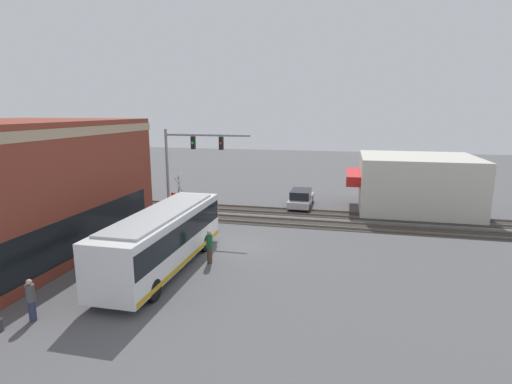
# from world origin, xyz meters

# --- Properties ---
(ground_plane) EXTENTS (120.00, 120.00, 0.00)m
(ground_plane) POSITION_xyz_m (0.00, 0.00, 0.00)
(ground_plane) COLOR #565659
(brick_building) EXTENTS (15.40, 10.80, 7.63)m
(brick_building) POSITION_xyz_m (-3.80, 12.86, 3.82)
(brick_building) COLOR brown
(brick_building) RESTS_ON ground
(shop_building) EXTENTS (8.05, 10.25, 4.51)m
(shop_building) POSITION_xyz_m (12.45, -11.97, 2.26)
(shop_building) COLOR beige
(shop_building) RESTS_ON ground
(city_bus) EXTENTS (10.45, 2.59, 3.15)m
(city_bus) POSITION_xyz_m (-4.20, 2.80, 1.73)
(city_bus) COLOR white
(city_bus) RESTS_ON ground
(traffic_signal_gantry) EXTENTS (0.42, 6.34, 6.89)m
(traffic_signal_gantry) POSITION_xyz_m (4.25, 4.75, 4.94)
(traffic_signal_gantry) COLOR gray
(traffic_signal_gantry) RESTS_ON ground
(crossing_signal) EXTENTS (1.41, 1.18, 3.81)m
(crossing_signal) POSITION_xyz_m (3.61, 5.30, 2.30)
(crossing_signal) COLOR gray
(crossing_signal) RESTS_ON ground
(rail_track_near) EXTENTS (2.60, 60.00, 0.15)m
(rail_track_near) POSITION_xyz_m (6.00, 0.00, 0.03)
(rail_track_near) COLOR #332D28
(rail_track_near) RESTS_ON ground
(rail_track_far) EXTENTS (2.60, 60.00, 0.15)m
(rail_track_far) POSITION_xyz_m (9.20, 0.00, 0.03)
(rail_track_far) COLOR #332D28
(rail_track_far) RESTS_ON ground
(parked_car_silver) EXTENTS (4.87, 1.82, 1.49)m
(parked_car_silver) POSITION_xyz_m (11.34, -2.60, 0.69)
(parked_car_silver) COLOR #B7B7BC
(parked_car_silver) RESTS_ON ground
(pedestrian_near_bus) EXTENTS (0.34, 0.34, 1.85)m
(pedestrian_near_bus) POSITION_xyz_m (-2.86, 0.74, 0.95)
(pedestrian_near_bus) COLOR #473828
(pedestrian_near_bus) RESTS_ON ground
(pedestrian_by_lamp) EXTENTS (0.34, 0.34, 1.76)m
(pedestrian_by_lamp) POSITION_xyz_m (-10.24, 5.54, 0.90)
(pedestrian_by_lamp) COLOR #2D3351
(pedestrian_by_lamp) RESTS_ON ground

